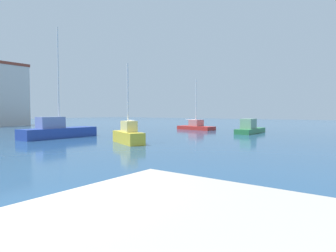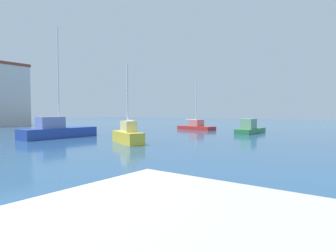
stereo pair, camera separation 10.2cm
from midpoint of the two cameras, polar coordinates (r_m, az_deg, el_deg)
The scene contains 5 objects.
water at distance 31.08m, azimuth -17.90°, elevation -1.79°, with size 160.00×160.00×0.00m, color navy.
sailboat_red_distant_east at distance 38.89m, azimuth 5.87°, elevation -0.03°, with size 2.74×5.75×7.08m.
sailboat_blue_inner_mooring at distance 28.30m, azimuth -21.62°, elevation -0.89°, with size 7.23×2.13×10.40m.
sailboat_yellow_outer_mooring at distance 21.88m, azimuth -8.12°, elevation -1.81°, with size 2.86×4.26×6.21m.
motorboat_green_distant_north at distance 33.40m, azimuth 16.58°, elevation -0.48°, with size 5.98×1.77×1.69m.
Camera 2 is at (-3.00, -5.24, 2.44)m, focal length 29.64 mm.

